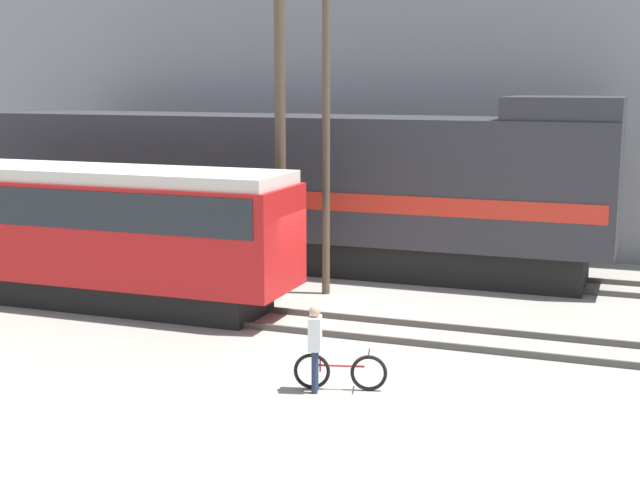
% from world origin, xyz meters
% --- Properties ---
extents(ground_plane, '(120.00, 120.00, 0.00)m').
position_xyz_m(ground_plane, '(0.00, 0.00, 0.00)').
color(ground_plane, gray).
extents(track_near, '(60.00, 1.50, 0.14)m').
position_xyz_m(track_near, '(0.00, -0.87, 0.07)').
color(track_near, '#47423D').
rests_on(track_near, ground).
extents(track_far, '(60.00, 1.51, 0.14)m').
position_xyz_m(track_far, '(0.00, 5.13, 0.07)').
color(track_far, '#47423D').
rests_on(track_far, ground).
extents(building_backdrop, '(35.31, 6.00, 10.57)m').
position_xyz_m(building_backdrop, '(0.00, 11.86, 5.29)').
color(building_backdrop, gray).
rests_on(building_backdrop, ground).
extents(freight_locomotive, '(18.66, 3.04, 5.08)m').
position_xyz_m(freight_locomotive, '(-2.53, 5.13, 2.36)').
color(freight_locomotive, black).
rests_on(freight_locomotive, ground).
extents(streetcar, '(12.44, 2.54, 3.42)m').
position_xyz_m(streetcar, '(-6.49, -0.87, 1.95)').
color(streetcar, black).
rests_on(streetcar, ground).
extents(bicycle, '(1.66, 0.59, 0.73)m').
position_xyz_m(bicycle, '(2.35, -4.67, 0.34)').
color(bicycle, black).
rests_on(bicycle, ground).
extents(person, '(0.30, 0.40, 1.60)m').
position_xyz_m(person, '(1.96, -4.92, 0.97)').
color(person, '#232D4C').
rests_on(person, ground).
extents(utility_pole_left, '(0.28, 0.28, 8.67)m').
position_xyz_m(utility_pole_left, '(-1.67, 2.13, 4.33)').
color(utility_pole_left, '#4C3D2D').
rests_on(utility_pole_left, ground).
extents(utility_pole_center, '(0.20, 0.20, 8.42)m').
position_xyz_m(utility_pole_center, '(-0.41, 2.13, 4.21)').
color(utility_pole_center, '#4C3D2D').
rests_on(utility_pole_center, ground).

